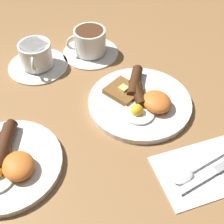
{
  "coord_description": "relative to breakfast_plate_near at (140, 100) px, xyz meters",
  "views": [
    {
      "loc": [
        -0.47,
        0.3,
        0.55
      ],
      "look_at": [
        -0.02,
        0.08,
        0.03
      ],
      "focal_mm": 50.0,
      "sensor_mm": 36.0,
      "label": 1
    }
  ],
  "objects": [
    {
      "name": "breakfast_plate_far",
      "position": [
        -0.04,
        0.34,
        0.0
      ],
      "size": [
        0.23,
        0.23,
        0.05
      ],
      "color": "white",
      "rests_on": "ground_plane"
    },
    {
      "name": "ground_plane",
      "position": [
        -0.0,
        0.0,
        -0.01
      ],
      "size": [
        3.0,
        3.0,
        0.0
      ],
      "primitive_type": "plane",
      "color": "olive"
    },
    {
      "name": "spoon",
      "position": [
        -0.22,
        0.01,
        -0.01
      ],
      "size": [
        0.04,
        0.17,
        0.01
      ],
      "rotation": [
        0.0,
        0.0,
        1.68
      ],
      "color": "silver",
      "rests_on": "napkin"
    },
    {
      "name": "teacup_far",
      "position": [
        0.25,
        0.19,
        0.02
      ],
      "size": [
        0.17,
        0.17,
        0.07
      ],
      "color": "white",
      "rests_on": "ground_plane"
    },
    {
      "name": "teacup_near",
      "position": [
        0.25,
        0.03,
        0.02
      ],
      "size": [
        0.16,
        0.16,
        0.08
      ],
      "color": "white",
      "rests_on": "ground_plane"
    },
    {
      "name": "knife",
      "position": [
        -0.24,
        -0.05,
        -0.01
      ],
      "size": [
        0.03,
        0.18,
        0.01
      ],
      "rotation": [
        0.0,
        0.0,
        1.67
      ],
      "color": "silver",
      "rests_on": "napkin"
    },
    {
      "name": "breakfast_plate_near",
      "position": [
        0.0,
        0.0,
        0.0
      ],
      "size": [
        0.26,
        0.26,
        0.05
      ],
      "color": "white",
      "rests_on": "ground_plane"
    },
    {
      "name": "napkin",
      "position": [
        -0.23,
        -0.04,
        -0.01
      ],
      "size": [
        0.16,
        0.23,
        0.01
      ],
      "primitive_type": "cube",
      "rotation": [
        0.0,
        0.0,
        -0.11
      ],
      "color": "white",
      "rests_on": "ground_plane"
    }
  ]
}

